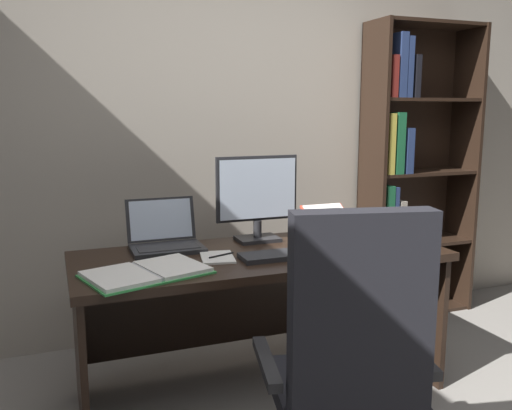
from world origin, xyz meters
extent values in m
cube|color=#A89E8E|center=(0.00, 1.88, 1.38)|extent=(5.03, 0.12, 2.75)
cube|color=black|center=(-0.24, 0.96, 0.71)|extent=(1.80, 0.71, 0.04)
cube|color=black|center=(-1.10, 0.96, 0.34)|extent=(0.03, 0.65, 0.69)
cube|color=black|center=(0.63, 0.96, 0.34)|extent=(0.03, 0.65, 0.69)
cube|color=black|center=(-0.24, 1.29, 0.38)|extent=(1.68, 0.03, 0.48)
cube|color=black|center=(0.82, 1.64, 0.99)|extent=(0.02, 0.31, 1.98)
cube|color=black|center=(1.58, 1.64, 0.99)|extent=(0.02, 0.31, 1.98)
cube|color=black|center=(1.20, 1.79, 0.99)|extent=(0.78, 0.01, 1.98)
cube|color=black|center=(1.20, 1.64, 0.01)|extent=(0.73, 0.29, 0.02)
cube|color=maroon|center=(0.87, 1.59, 0.17)|extent=(0.04, 0.19, 0.30)
cube|color=olive|center=(0.91, 1.59, 0.20)|extent=(0.03, 0.19, 0.36)
cube|color=gold|center=(0.95, 1.60, 0.20)|extent=(0.03, 0.20, 0.35)
cube|color=black|center=(1.20, 1.64, 0.50)|extent=(0.73, 0.29, 0.02)
cube|color=#195633|center=(0.88, 1.59, 0.72)|extent=(0.06, 0.20, 0.41)
cube|color=navy|center=(0.93, 1.61, 0.71)|extent=(0.03, 0.24, 0.40)
cube|color=gray|center=(0.98, 1.62, 0.67)|extent=(0.05, 0.25, 0.31)
cube|color=black|center=(1.20, 1.64, 0.99)|extent=(0.73, 0.29, 0.02)
cube|color=gold|center=(0.87, 1.60, 1.20)|extent=(0.04, 0.20, 0.39)
cube|color=#195633|center=(0.94, 1.60, 1.20)|extent=(0.06, 0.21, 0.40)
cube|color=navy|center=(1.01, 1.62, 1.15)|extent=(0.05, 0.24, 0.30)
cube|color=black|center=(1.20, 1.64, 1.48)|extent=(0.73, 0.29, 0.02)
cube|color=maroon|center=(0.87, 1.58, 1.62)|extent=(0.05, 0.17, 0.26)
cube|color=navy|center=(0.93, 1.59, 1.69)|extent=(0.05, 0.19, 0.40)
cube|color=navy|center=(0.99, 1.60, 1.68)|extent=(0.04, 0.21, 0.38)
cube|color=black|center=(1.04, 1.58, 1.62)|extent=(0.04, 0.18, 0.27)
cube|color=black|center=(1.20, 1.64, 1.97)|extent=(0.73, 0.29, 0.02)
cube|color=black|center=(-0.21, 0.21, 0.39)|extent=(0.59, 0.58, 0.07)
cube|color=black|center=(-0.25, 0.02, 0.76)|extent=(0.49, 0.20, 0.68)
cube|color=#232326|center=(-0.48, 0.27, 0.51)|extent=(0.13, 0.39, 0.04)
cube|color=#232326|center=(0.06, 0.15, 0.51)|extent=(0.13, 0.39, 0.04)
cube|color=#232326|center=(-0.17, 1.19, 0.74)|extent=(0.22, 0.16, 0.02)
cylinder|color=#232326|center=(-0.17, 1.19, 0.79)|extent=(0.04, 0.04, 0.09)
cube|color=#232326|center=(-0.17, 1.20, 1.01)|extent=(0.45, 0.02, 0.34)
cube|color=silver|center=(-0.17, 1.18, 1.01)|extent=(0.42, 0.00, 0.31)
cube|color=#232326|center=(-0.66, 1.15, 0.74)|extent=(0.35, 0.23, 0.02)
cube|color=#2D2D30|center=(-0.66, 1.13, 0.75)|extent=(0.30, 0.13, 0.00)
cube|color=#232326|center=(-0.66, 1.30, 0.86)|extent=(0.35, 0.06, 0.22)
cube|color=silver|center=(-0.66, 1.29, 0.86)|extent=(0.32, 0.05, 0.20)
cube|color=#232326|center=(-0.17, 0.84, 0.74)|extent=(0.42, 0.15, 0.02)
ellipsoid|color=#232326|center=(0.13, 0.84, 0.75)|extent=(0.06, 0.10, 0.04)
cube|color=#232326|center=(0.29, 1.17, 0.73)|extent=(0.14, 0.12, 0.01)
cube|color=#232326|center=(0.29, 1.12, 0.75)|extent=(0.24, 0.01, 0.01)
cube|color=#DB422D|center=(0.29, 1.27, 0.81)|extent=(0.26, 0.20, 0.12)
cube|color=silver|center=(0.29, 1.26, 0.82)|extent=(0.24, 0.18, 0.10)
cube|color=green|center=(-0.94, 0.75, 0.73)|extent=(0.33, 0.38, 0.01)
cube|color=green|center=(-0.70, 0.82, 0.73)|extent=(0.33, 0.38, 0.01)
cube|color=silver|center=(-0.94, 0.75, 0.74)|extent=(0.31, 0.36, 0.02)
cube|color=silver|center=(-0.70, 0.82, 0.74)|extent=(0.31, 0.36, 0.02)
cylinder|color=#B7B7BC|center=(-0.82, 0.79, 0.74)|extent=(0.10, 0.28, 0.02)
cube|color=silver|center=(-0.47, 0.93, 0.73)|extent=(0.19, 0.23, 0.01)
cylinder|color=black|center=(-0.45, 0.93, 0.74)|extent=(0.13, 0.06, 0.01)
cylinder|color=maroon|center=(0.47, 1.03, 0.78)|extent=(0.08, 0.08, 0.10)
camera|label=1|loc=(-1.17, -1.43, 1.42)|focal=38.10mm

